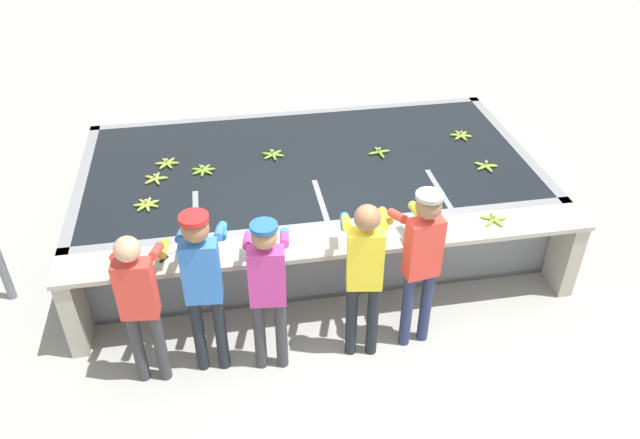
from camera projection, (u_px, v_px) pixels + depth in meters
ground_plane at (337, 327)px, 6.40m from camera, size 80.00×80.00×0.00m
wash_tank at (309, 195)px, 7.59m from camera, size 5.26×2.73×0.94m
work_ledge at (333, 262)px, 6.19m from camera, size 5.26×0.45×0.94m
worker_0 at (139, 297)px, 5.33m from camera, size 0.46×0.73×1.63m
worker_1 at (203, 278)px, 5.38m from camera, size 0.45×0.74×1.75m
worker_2 at (267, 283)px, 5.44m from camera, size 0.46×0.74×1.65m
worker_3 at (364, 267)px, 5.56m from camera, size 0.48×0.74×1.72m
worker_4 at (421, 254)px, 5.66m from camera, size 0.47×0.74×1.74m
banana_bunch_floating_0 at (167, 163)px, 7.24m from camera, size 0.28×0.27×0.08m
banana_bunch_floating_1 at (147, 204)px, 6.53m from camera, size 0.28×0.28×0.08m
banana_bunch_floating_2 at (486, 166)px, 7.19m from camera, size 0.27×0.27×0.08m
banana_bunch_floating_3 at (155, 179)px, 6.96m from camera, size 0.27×0.28×0.08m
banana_bunch_floating_4 at (379, 152)px, 7.46m from camera, size 0.28×0.28×0.08m
banana_bunch_floating_5 at (203, 170)px, 7.11m from camera, size 0.28×0.28×0.08m
banana_bunch_floating_6 at (273, 155)px, 7.41m from camera, size 0.27×0.28×0.08m
banana_bunch_floating_7 at (461, 135)px, 7.81m from camera, size 0.28×0.28×0.08m
banana_bunch_ledge_0 at (494, 219)px, 6.30m from camera, size 0.27×0.28×0.08m
knife_0 at (169, 255)px, 5.85m from camera, size 0.24×0.29×0.02m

